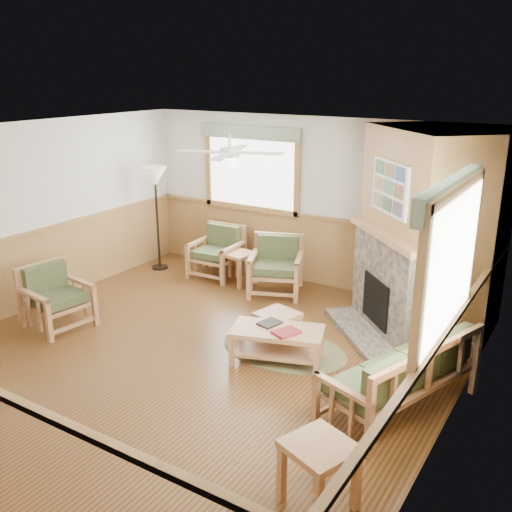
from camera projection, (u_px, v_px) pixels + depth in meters
The scene contains 23 objects.
floor at pixel (199, 353), 7.13m from camera, with size 6.00×6.00×0.01m, color brown.
ceiling at pixel (192, 133), 6.29m from camera, with size 6.00×6.00×0.01m, color white.
wall_back at pixel (311, 202), 9.12m from camera, with size 6.00×0.02×2.70m, color white.
wall_left at pixel (31, 217), 8.22m from camera, with size 0.02×6.00×2.70m, color white.
wall_right at pixel (457, 302), 5.20m from camera, with size 0.02×6.00×2.70m, color white.
wainscot at pixel (198, 312), 6.95m from camera, with size 6.00×6.00×1.10m, color #A27642, non-canonical shape.
fireplace at pixel (420, 235), 7.33m from camera, with size 2.20×2.20×2.70m, color #A27642, non-canonical shape.
window_back at pixel (251, 124), 9.28m from camera, with size 1.90×0.16×1.50m, color white, non-canonical shape.
window_right at pixel (462, 177), 4.69m from camera, with size 0.16×1.90×1.50m, color white, non-canonical shape.
ceiling_fan at pixel (230, 136), 6.39m from camera, with size 1.24×1.24×0.36m, color white, non-canonical shape.
sofa at pixel (400, 373), 5.84m from camera, with size 0.74×1.80×0.83m, color tan, non-canonical shape.
armchair_back_left at pixel (216, 252), 9.67m from camera, with size 0.76×0.76×0.85m, color tan, non-canonical shape.
armchair_back_right at pixel (276, 266), 8.91m from camera, with size 0.79×0.79×0.89m, color tan, non-canonical shape.
armchair_left at pixel (57, 297), 7.74m from camera, with size 0.76×0.76×0.85m, color tan, non-canonical shape.
coffee_table at pixel (277, 345), 6.84m from camera, with size 1.09×0.54×0.43m, color tan, non-canonical shape.
end_table_chairs at pixel (239, 268), 9.39m from camera, with size 0.47×0.45×0.53m, color tan, non-canonical shape.
end_table_sofa at pixel (319, 475), 4.55m from camera, with size 0.51×0.49×0.58m, color tan, non-canonical shape.
footstool at pixel (278, 328), 7.34m from camera, with size 0.47×0.47×0.41m, color tan, non-canonical shape.
braided_rug at pixel (284, 349), 7.21m from camera, with size 1.67×1.67×0.01m, color brown.
floor_lamp_left at pixel (157, 219), 9.89m from camera, with size 0.42×0.42×1.83m, color black, non-canonical shape.
floor_lamp_right at pixel (436, 300), 6.45m from camera, with size 0.41×0.41×1.78m, color black, non-canonical shape.
book_red at pixel (286, 331), 6.65m from camera, with size 0.22×0.30×0.03m, color maroon.
book_dark at pixel (270, 322), 6.90m from camera, with size 0.20×0.27×0.03m, color black.
Camera 1 is at (3.99, -5.05, 3.37)m, focal length 40.00 mm.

